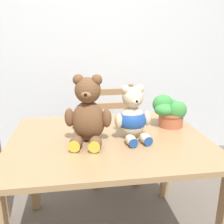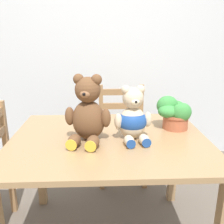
# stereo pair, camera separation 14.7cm
# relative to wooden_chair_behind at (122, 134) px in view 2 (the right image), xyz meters

# --- Properties ---
(wall_back) EXTENTS (8.00, 0.04, 2.60)m
(wall_back) POSITION_rel_wooden_chair_behind_xyz_m (-0.15, 0.52, 0.85)
(wall_back) COLOR silver
(wall_back) RESTS_ON ground_plane
(dining_table) EXTENTS (1.20, 0.95, 0.77)m
(dining_table) POSITION_rel_wooden_chair_behind_xyz_m (-0.15, -0.84, 0.21)
(dining_table) COLOR #9E7A51
(dining_table) RESTS_ON ground_plane
(wooden_chair_behind) EXTENTS (0.44, 0.40, 0.91)m
(wooden_chair_behind) POSITION_rel_wooden_chair_behind_xyz_m (0.00, 0.00, 0.00)
(wooden_chair_behind) COLOR #997047
(wooden_chair_behind) RESTS_ON ground_plane
(teddy_bear_left) EXTENTS (0.28, 0.30, 0.39)m
(teddy_bear_left) POSITION_rel_wooden_chair_behind_xyz_m (-0.28, -0.87, 0.49)
(teddy_bear_left) COLOR brown
(teddy_bear_left) RESTS_ON dining_table
(teddy_bear_right) EXTENTS (0.23, 0.25, 0.33)m
(teddy_bear_right) POSITION_rel_wooden_chair_behind_xyz_m (-0.01, -0.86, 0.45)
(teddy_bear_right) COLOR beige
(teddy_bear_right) RESTS_ON dining_table
(potted_plant) EXTENTS (0.22, 0.21, 0.22)m
(potted_plant) POSITION_rel_wooden_chair_behind_xyz_m (0.29, -0.70, 0.43)
(potted_plant) COLOR #B25B3D
(potted_plant) RESTS_ON dining_table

